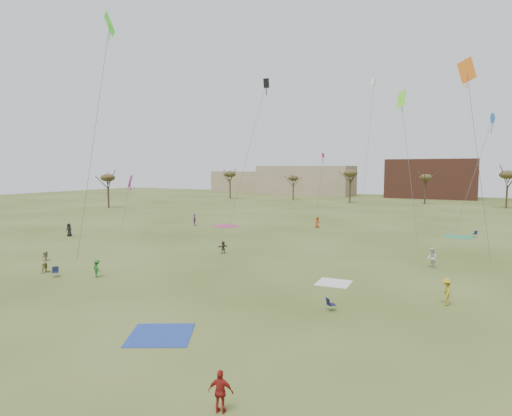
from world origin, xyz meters
The scene contains 22 objects.
ground centered at (0.00, 0.00, 0.00)m, with size 260.00×260.00×0.00m, color #374816.
flyer_near_center centered at (-9.87, 1.81, 0.76)m, with size 0.98×0.56×1.51m, color #216421.
spectator_fore_a centered at (10.24, -10.19, 0.83)m, with size 0.98×0.41×1.66m, color #A1211B.
spectator_fore_b centered at (-15.14, 0.90, 0.96)m, with size 0.94×0.73×1.93m, color #9A9462.
spectator_fore_c centered at (-5.83, 15.37, 0.70)m, with size 1.29×0.41×1.39m, color brown.
flyer_mid_a centered at (-30.56, 15.46, 0.89)m, with size 0.87×0.57×1.78m, color black.
flyer_mid_b centered at (16.84, 7.70, 0.92)m, with size 1.19×0.68×1.84m, color #AD9420.
spectator_mid_d centered at (-21.89, 32.19, 0.95)m, with size 1.12×0.47×1.91m, color purple.
spectator_mid_e centered at (14.88, 18.90, 0.93)m, with size 0.90×0.70×1.86m, color silver.
flyer_far_b centered at (-3.71, 39.42, 0.84)m, with size 0.82×0.53×1.68m, color #A9481D.
blanket_blue centered at (3.24, -5.42, 0.00)m, with size 3.41×3.41×0.03m, color #233D98.
blanket_cream centered at (8.44, 9.45, 0.00)m, with size 2.61×2.61×0.03m, color silver.
blanket_plum centered at (-17.23, 34.33, 0.00)m, with size 3.71×3.71×0.03m, color #AD3568.
blanket_olive centered at (16.29, 39.75, 0.00)m, with size 3.35×3.35×0.03m, color #31875C.
camp_chair_left centered at (-13.09, 0.22, 0.26)m, with size 0.74×0.74×0.87m.
camp_chair_center centered at (10.33, 2.88, 0.26)m, with size 0.74×0.74×0.87m.
camp_chair_right centered at (18.14, 40.46, 0.26)m, with size 0.74×0.74×0.87m.
kites_aloft centered at (2.20, 37.25, 19.57)m, with size 61.22×56.51×25.06m.
tree_line centered at (-2.85, 79.12, 7.09)m, with size 117.44×49.32×8.91m.
building_tan centered at (-35.00, 115.00, 5.00)m, with size 32.00×14.00×10.00m, color #937F60.
building_brick centered at (5.00, 120.00, 6.00)m, with size 26.00×16.00×12.00m, color brown.
building_tan_west centered at (-65.00, 122.00, 4.00)m, with size 20.00×12.00×8.00m, color #937F60.
Camera 1 is at (18.57, -23.07, 9.22)m, focal length 29.80 mm.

